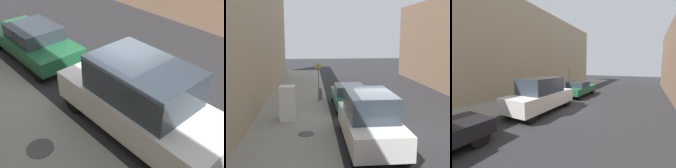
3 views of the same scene
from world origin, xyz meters
The scene contains 9 objects.
ground_plane centered at (0.00, 0.00, 0.00)m, with size 80.00×80.00×0.00m, color #28282B.
sidewalk_slab centered at (-4.15, 0.00, 0.06)m, with size 3.84×44.00×0.12m, color gray.
discarded_refrigerator centered at (-4.42, 1.88, 0.99)m, with size 0.75×0.70×1.74m.
manhole_cover centered at (-3.49, -0.23, 0.13)m, with size 0.70×0.70×0.02m, color #47443F.
street_sign_post centered at (-2.77, 5.88, 1.50)m, with size 0.36×0.07×2.46m.
fire_hydrant centered at (-2.64, 6.36, 0.51)m, with size 0.22×0.22×0.76m.
trash_bag centered at (-4.40, 3.29, 0.36)m, with size 0.49×0.49×0.49m, color black.
parked_van_white centered at (-0.98, -1.34, 1.06)m, with size 1.98×4.99×2.14m.
parked_sedan_green centered at (-0.98, 4.52, 0.74)m, with size 1.88×4.67×1.41m.
Camera 2 is at (-3.22, -11.79, 4.32)m, focal length 45.00 mm.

